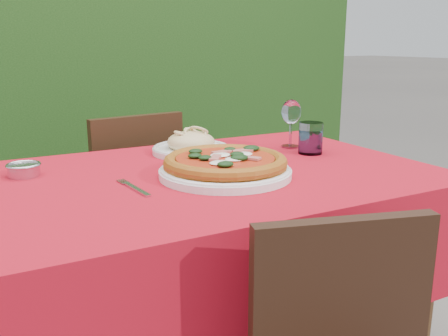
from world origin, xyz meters
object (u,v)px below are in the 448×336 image
pizza_plate (225,165)px  fork (137,189)px  wine_glass (291,114)px  chair_far (130,200)px  water_glass (311,140)px  pasta_plate (191,145)px  steel_ramekin (24,171)px

pizza_plate → fork: 0.26m
pizza_plate → wine_glass: (0.39, 0.24, 0.09)m
chair_far → pizza_plate: bearing=86.4°
wine_glass → fork: wine_glass is taller
water_glass → fork: 0.66m
chair_far → pasta_plate: size_ratio=3.25×
wine_glass → pasta_plate: bearing=167.0°
pizza_plate → steel_ramekin: size_ratio=4.93×
wine_glass → steel_ramekin: size_ratio=1.98×
pizza_plate → water_glass: size_ratio=4.02×
wine_glass → fork: 0.70m
pizza_plate → water_glass: bearing=17.5°
water_glass → fork: size_ratio=0.56×
wine_glass → steel_ramekin: bearing=178.1°
pizza_plate → wine_glass: wine_glass is taller
pasta_plate → water_glass: size_ratio=2.47×
chair_far → fork: size_ratio=4.46×
chair_far → wine_glass: bearing=124.1°
wine_glass → steel_ramekin: 0.88m
pasta_plate → steel_ramekin: pasta_plate is taller
chair_far → water_glass: (0.44, -0.60, 0.31)m
pasta_plate → wine_glass: (0.35, -0.08, 0.09)m
chair_far → steel_ramekin: chair_far is taller
wine_glass → fork: bearing=-158.9°
chair_far → water_glass: 0.81m
chair_far → fork: chair_far is taller
pasta_plate → fork: (-0.30, -0.33, -0.02)m
chair_far → wine_glass: 0.76m
pasta_plate → pizza_plate: bearing=-97.3°
pasta_plate → water_glass: 0.40m
pizza_plate → wine_glass: bearing=31.3°
wine_glass → fork: (-0.65, -0.25, -0.11)m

